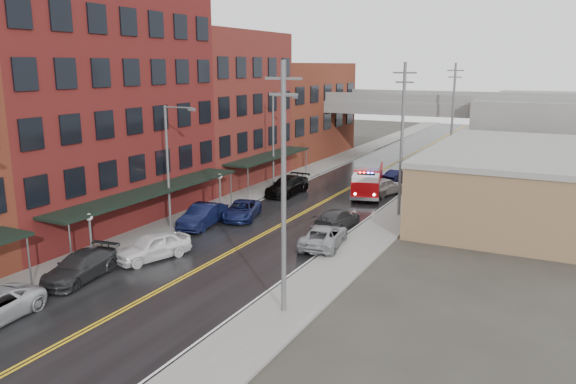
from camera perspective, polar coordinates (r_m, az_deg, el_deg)
The scene contains 30 objects.
road at distance 43.56m, azimuth 0.17°, elevation -2.89°, with size 11.00×160.00×0.02m, color black.
sidewalk_left at distance 47.15m, azimuth -7.79°, elevation -1.70°, with size 3.00×160.00×0.15m, color slate.
sidewalk_right at distance 40.92m, azimuth 9.37°, elevation -4.01°, with size 3.00×160.00×0.15m, color slate.
curb_left at distance 46.26m, azimuth -6.10°, elevation -1.94°, with size 0.30×160.00×0.15m, color gray.
curb_right at distance 41.41m, azimuth 7.19°, elevation -3.73°, with size 0.30×160.00×0.15m, color gray.
brick_building_b at distance 44.35m, azimuth -19.85°, elevation 8.45°, with size 9.00×20.00×18.00m, color #5B1818.
brick_building_c at distance 57.89m, azimuth -7.03°, elevation 8.46°, with size 9.00×15.00×15.00m, color maroon.
brick_building_far at distance 73.16m, azimuth 0.70°, elevation 8.27°, with size 9.00×20.00×12.00m, color maroon.
tan_building at distance 48.47m, azimuth 22.98°, elevation 0.73°, with size 14.00×22.00×5.00m, color olive.
right_far_block at distance 77.88m, azimuth 26.22°, elevation 5.76°, with size 18.00×30.00×8.00m, color slate.
awning_1 at distance 41.20m, azimuth -13.63°, elevation 0.11°, with size 2.60×18.00×3.09m.
awning_2 at distance 55.41m, azimuth -1.89°, elevation 3.66°, with size 2.60×13.00×3.09m.
globe_lamp_1 at distance 35.72m, azimuth -19.48°, elevation -3.34°, with size 0.44×0.44×3.12m.
globe_lamp_2 at distance 46.15m, azimuth -6.95°, elevation 0.86°, with size 0.44×0.44×3.12m.
street_lamp_1 at distance 40.95m, azimuth -11.88°, elevation 3.25°, with size 2.64×0.22×9.00m.
street_lamp_2 at distance 54.23m, azimuth -1.28°, elevation 5.81°, with size 2.64×0.22×9.00m.
utility_pole_0 at distance 25.88m, azimuth -0.45°, elevation 0.57°, with size 1.80×0.24×12.00m.
utility_pole_1 at distance 44.38m, azimuth 11.51°, elevation 5.45°, with size 1.80×0.24×12.00m.
utility_pole_2 at distance 63.79m, azimuth 16.37°, elevation 7.36°, with size 1.80×0.24×12.00m.
overpass at distance 72.22m, azimuth 11.74°, elevation 7.93°, with size 40.00×10.00×7.50m.
fire_truck at distance 52.22m, azimuth 8.10°, elevation 1.32°, with size 4.53×7.96×2.77m.
parked_car_left_3 at distance 33.75m, azimuth -20.36°, elevation -7.12°, with size 2.11×5.18×1.50m, color #27272A.
parked_car_left_4 at distance 35.81m, azimuth -13.61°, elevation -5.39°, with size 1.96×4.88×1.66m, color white.
parked_car_left_5 at distance 42.17m, azimuth -8.64°, elevation -2.40°, with size 1.77×5.08×1.67m, color black.
parked_car_left_6 at distance 44.06m, azimuth -4.72°, elevation -1.83°, with size 2.28×4.95×1.37m, color #141C4B.
parked_car_left_7 at distance 51.99m, azimuth -0.06°, elevation 0.64°, with size 2.33×5.73×1.66m, color black.
parked_car_right_0 at distance 37.26m, azimuth 3.64°, elevation -4.48°, with size 2.44×5.29×1.47m, color gray.
parked_car_right_1 at distance 41.61m, azimuth 5.03°, elevation -2.70°, with size 1.97×4.84×1.41m, color #29292C.
parked_car_right_2 at distance 52.67m, azimuth 9.69°, elevation 0.59°, with size 1.93×4.79×1.63m, color silver.
parked_car_right_3 at distance 58.40m, azimuth 11.23°, elevation 1.59°, with size 1.44×4.14×1.36m, color black.
Camera 1 is at (18.79, -7.49, 11.79)m, focal length 35.00 mm.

